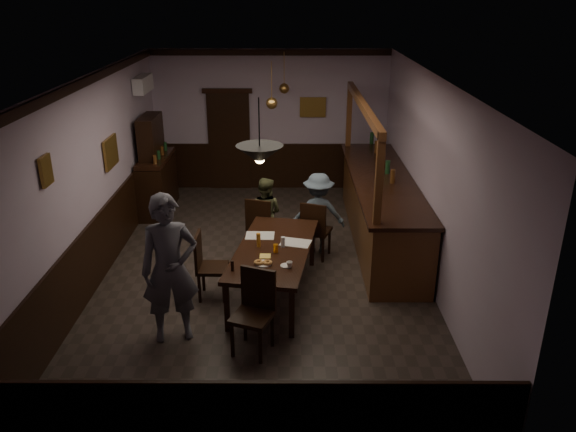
{
  "coord_description": "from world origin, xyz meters",
  "views": [
    {
      "loc": [
        0.41,
        -7.9,
        4.15
      ],
      "look_at": [
        0.39,
        -0.55,
        1.15
      ],
      "focal_mm": 35.0,
      "sensor_mm": 36.0,
      "label": 1
    }
  ],
  "objects_px": {
    "dining_table": "(274,252)",
    "chair_far_left": "(261,224)",
    "person_seated_left": "(265,213)",
    "bar_counter": "(381,207)",
    "chair_near": "(255,307)",
    "chair_side": "(207,263)",
    "person_standing": "(170,269)",
    "pendant_iron": "(260,155)",
    "pendant_brass_mid": "(272,103)",
    "sideboard": "(156,174)",
    "coffee_cup": "(289,264)",
    "chair_far_right": "(315,228)",
    "pendant_brass_far": "(284,89)",
    "soda_can": "(276,248)",
    "person_seated_right": "(318,213)"
  },
  "relations": [
    {
      "from": "sideboard",
      "to": "pendant_iron",
      "type": "distance_m",
      "value": 4.96
    },
    {
      "from": "chair_side",
      "to": "pendant_brass_far",
      "type": "distance_m",
      "value": 4.61
    },
    {
      "from": "coffee_cup",
      "to": "pendant_brass_far",
      "type": "relative_size",
      "value": 0.1
    },
    {
      "from": "chair_near",
      "to": "chair_side",
      "type": "relative_size",
      "value": 1.07
    },
    {
      "from": "coffee_cup",
      "to": "dining_table",
      "type": "bearing_deg",
      "value": 119.09
    },
    {
      "from": "dining_table",
      "to": "pendant_brass_far",
      "type": "height_order",
      "value": "pendant_brass_far"
    },
    {
      "from": "chair_far_left",
      "to": "bar_counter",
      "type": "height_order",
      "value": "bar_counter"
    },
    {
      "from": "chair_near",
      "to": "bar_counter",
      "type": "distance_m",
      "value": 3.78
    },
    {
      "from": "chair_side",
      "to": "person_standing",
      "type": "distance_m",
      "value": 1.13
    },
    {
      "from": "chair_near",
      "to": "sideboard",
      "type": "bearing_deg",
      "value": 136.15
    },
    {
      "from": "pendant_iron",
      "to": "pendant_brass_mid",
      "type": "height_order",
      "value": "same"
    },
    {
      "from": "chair_near",
      "to": "pendant_brass_far",
      "type": "height_order",
      "value": "pendant_brass_far"
    },
    {
      "from": "person_standing",
      "to": "person_seated_left",
      "type": "xyz_separation_m",
      "value": [
        1.04,
        2.67,
        -0.34
      ]
    },
    {
      "from": "chair_near",
      "to": "pendant_brass_mid",
      "type": "distance_m",
      "value": 4.21
    },
    {
      "from": "chair_far_right",
      "to": "coffee_cup",
      "type": "bearing_deg",
      "value": 98.35
    },
    {
      "from": "dining_table",
      "to": "chair_far_left",
      "type": "bearing_deg",
      "value": 100.75
    },
    {
      "from": "dining_table",
      "to": "pendant_iron",
      "type": "bearing_deg",
      "value": -99.29
    },
    {
      "from": "dining_table",
      "to": "person_seated_left",
      "type": "relative_size",
      "value": 1.86
    },
    {
      "from": "coffee_cup",
      "to": "sideboard",
      "type": "bearing_deg",
      "value": 132.87
    },
    {
      "from": "person_seated_left",
      "to": "soda_can",
      "type": "xyz_separation_m",
      "value": [
        0.22,
        -1.75,
        0.18
      ]
    },
    {
      "from": "chair_far_left",
      "to": "chair_near",
      "type": "distance_m",
      "value": 2.63
    },
    {
      "from": "chair_far_right",
      "to": "soda_can",
      "type": "relative_size",
      "value": 8.24
    },
    {
      "from": "dining_table",
      "to": "chair_far_left",
      "type": "height_order",
      "value": "chair_far_left"
    },
    {
      "from": "bar_counter",
      "to": "pendant_iron",
      "type": "height_order",
      "value": "pendant_iron"
    },
    {
      "from": "dining_table",
      "to": "soda_can",
      "type": "bearing_deg",
      "value": -78.71
    },
    {
      "from": "person_standing",
      "to": "soda_can",
      "type": "distance_m",
      "value": 1.57
    },
    {
      "from": "person_seated_right",
      "to": "coffee_cup",
      "type": "relative_size",
      "value": 17.19
    },
    {
      "from": "coffee_cup",
      "to": "pendant_brass_far",
      "type": "xyz_separation_m",
      "value": [
        -0.11,
        4.68,
        1.5
      ]
    },
    {
      "from": "coffee_cup",
      "to": "sideboard",
      "type": "distance_m",
      "value": 4.74
    },
    {
      "from": "person_seated_left",
      "to": "bar_counter",
      "type": "distance_m",
      "value": 2.02
    },
    {
      "from": "chair_side",
      "to": "pendant_iron",
      "type": "relative_size",
      "value": 1.26
    },
    {
      "from": "sideboard",
      "to": "pendant_iron",
      "type": "height_order",
      "value": "pendant_iron"
    },
    {
      "from": "chair_near",
      "to": "person_seated_right",
      "type": "distance_m",
      "value": 2.9
    },
    {
      "from": "person_seated_right",
      "to": "pendant_brass_far",
      "type": "relative_size",
      "value": 1.7
    },
    {
      "from": "sideboard",
      "to": "pendant_brass_mid",
      "type": "distance_m",
      "value": 2.89
    },
    {
      "from": "chair_near",
      "to": "chair_side",
      "type": "distance_m",
      "value": 1.45
    },
    {
      "from": "soda_can",
      "to": "pendant_brass_mid",
      "type": "bearing_deg",
      "value": 92.53
    },
    {
      "from": "dining_table",
      "to": "pendant_iron",
      "type": "distance_m",
      "value": 1.83
    },
    {
      "from": "sideboard",
      "to": "pendant_brass_far",
      "type": "relative_size",
      "value": 2.35
    },
    {
      "from": "chair_side",
      "to": "soda_can",
      "type": "height_order",
      "value": "chair_side"
    },
    {
      "from": "dining_table",
      "to": "person_standing",
      "type": "distance_m",
      "value": 1.66
    },
    {
      "from": "person_standing",
      "to": "pendant_iron",
      "type": "relative_size",
      "value": 2.47
    },
    {
      "from": "person_standing",
      "to": "chair_side",
      "type": "bearing_deg",
      "value": 59.01
    },
    {
      "from": "person_standing",
      "to": "soda_can",
      "type": "height_order",
      "value": "person_standing"
    },
    {
      "from": "dining_table",
      "to": "pendant_brass_mid",
      "type": "relative_size",
      "value": 2.88
    },
    {
      "from": "chair_far_right",
      "to": "pendant_iron",
      "type": "bearing_deg",
      "value": 90.13
    },
    {
      "from": "chair_side",
      "to": "person_seated_left",
      "type": "distance_m",
      "value": 1.83
    },
    {
      "from": "sideboard",
      "to": "coffee_cup",
      "type": "bearing_deg",
      "value": -56.42
    },
    {
      "from": "pendant_iron",
      "to": "pendant_brass_mid",
      "type": "distance_m",
      "value": 3.33
    },
    {
      "from": "chair_near",
      "to": "chair_far_right",
      "type": "bearing_deg",
      "value": 92.28
    }
  ]
}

